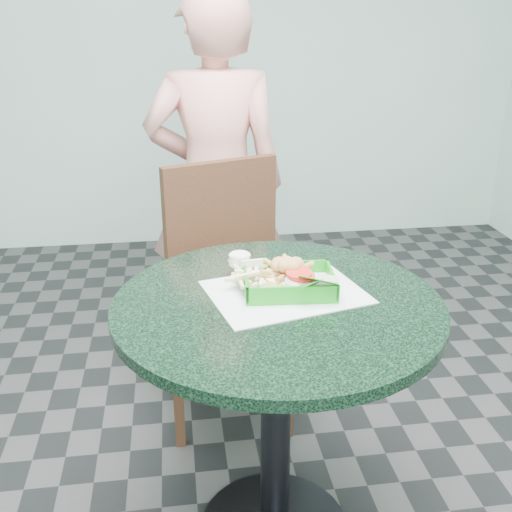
{
  "coord_description": "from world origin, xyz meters",
  "views": [
    {
      "loc": [
        -0.24,
        -1.32,
        1.44
      ],
      "look_at": [
        -0.04,
        0.1,
        0.85
      ],
      "focal_mm": 42.0,
      "sensor_mm": 36.0,
      "label": 1
    }
  ],
  "objects": [
    {
      "name": "wall_back",
      "position": [
        0.0,
        2.5,
        1.4
      ],
      "size": [
        4.0,
        0.04,
        2.8
      ],
      "primitive_type": "cube",
      "color": "silver",
      "rests_on": "ground"
    },
    {
      "name": "cafe_table",
      "position": [
        0.0,
        0.0,
        0.58
      ],
      "size": [
        0.83,
        0.83,
        0.75
      ],
      "color": "black",
      "rests_on": "floor"
    },
    {
      "name": "dining_chair",
      "position": [
        -0.07,
        0.71,
        0.53
      ],
      "size": [
        0.45,
        0.45,
        0.93
      ],
      "rotation": [
        0.0,
        0.0,
        0.35
      ],
      "color": "black",
      "rests_on": "floor"
    },
    {
      "name": "diner_person",
      "position": [
        -0.07,
        1.04,
        0.8
      ],
      "size": [
        0.6,
        0.42,
        1.59
      ],
      "primitive_type": "imported",
      "rotation": [
        0.0,
        0.0,
        3.08
      ],
      "color": "#DC9084",
      "rests_on": "floor"
    },
    {
      "name": "placemat",
      "position": [
        0.03,
        0.04,
        0.75
      ],
      "size": [
        0.44,
        0.37,
        0.0
      ],
      "primitive_type": "cube",
      "rotation": [
        0.0,
        0.0,
        0.24
      ],
      "color": "silver",
      "rests_on": "cafe_table"
    },
    {
      "name": "food_basket",
      "position": [
        0.04,
        0.05,
        0.77
      ],
      "size": [
        0.23,
        0.17,
        0.05
      ],
      "rotation": [
        0.0,
        0.0,
        -0.08
      ],
      "color": "#158817",
      "rests_on": "placemat"
    },
    {
      "name": "crab_sandwich",
      "position": [
        0.04,
        0.08,
        0.8
      ],
      "size": [
        0.13,
        0.13,
        0.07
      ],
      "rotation": [
        0.0,
        0.0,
        -0.27
      ],
      "color": "#EDD27C",
      "rests_on": "food_basket"
    },
    {
      "name": "fries_pile",
      "position": [
        -0.06,
        0.1,
        0.79
      ],
      "size": [
        0.14,
        0.15,
        0.04
      ],
      "primitive_type": null,
      "rotation": [
        0.0,
        0.0,
        0.37
      ],
      "color": "beige",
      "rests_on": "food_basket"
    },
    {
      "name": "sauce_ramekin",
      "position": [
        -0.08,
        0.15,
        0.8
      ],
      "size": [
        0.06,
        0.06,
        0.03
      ],
      "rotation": [
        0.0,
        0.0,
        -0.04
      ],
      "color": "silver",
      "rests_on": "food_basket"
    },
    {
      "name": "garnish_cup",
      "position": [
        0.07,
        0.02,
        0.79
      ],
      "size": [
        0.12,
        0.12,
        0.05
      ],
      "rotation": [
        0.0,
        0.0,
        0.42
      ],
      "color": "white",
      "rests_on": "food_basket"
    }
  ]
}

